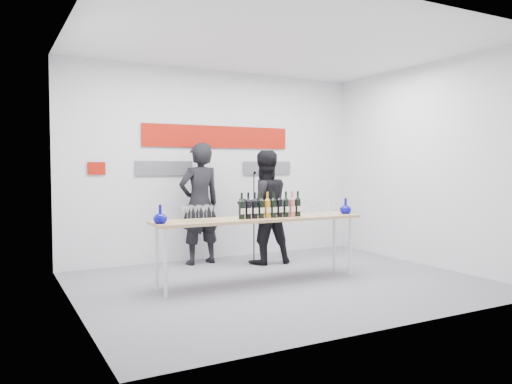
% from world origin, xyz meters
% --- Properties ---
extents(ground, '(5.00, 5.00, 0.00)m').
position_xyz_m(ground, '(0.00, 0.00, 0.00)').
color(ground, slate).
rests_on(ground, ground).
extents(back_wall, '(5.00, 0.04, 3.00)m').
position_xyz_m(back_wall, '(0.00, 2.00, 1.50)').
color(back_wall, silver).
rests_on(back_wall, ground).
extents(signage, '(3.38, 0.02, 0.79)m').
position_xyz_m(signage, '(-0.06, 1.97, 1.81)').
color(signage, '#A11206').
rests_on(signage, back_wall).
extents(tasting_table, '(2.77, 0.62, 0.83)m').
position_xyz_m(tasting_table, '(-0.23, 0.16, 0.76)').
color(tasting_table, tan).
rests_on(tasting_table, ground).
extents(wine_bottles, '(0.89, 0.10, 0.33)m').
position_xyz_m(wine_bottles, '(-0.11, 0.11, 0.99)').
color(wine_bottles, black).
rests_on(wine_bottles, tasting_table).
extents(decanter_left, '(0.16, 0.16, 0.21)m').
position_xyz_m(decanter_left, '(-1.54, 0.14, 0.93)').
color(decanter_left, '#090899').
rests_on(decanter_left, tasting_table).
extents(decanter_right, '(0.16, 0.16, 0.21)m').
position_xyz_m(decanter_right, '(1.07, 0.08, 0.93)').
color(decanter_right, '#090899').
rests_on(decanter_right, tasting_table).
extents(glasses_left, '(0.37, 0.23, 0.18)m').
position_xyz_m(glasses_left, '(-1.07, 0.18, 0.92)').
color(glasses_left, silver).
rests_on(glasses_left, tasting_table).
extents(glasses_right, '(0.47, 0.23, 0.18)m').
position_xyz_m(glasses_right, '(0.69, 0.14, 0.92)').
color(glasses_right, silver).
rests_on(glasses_right, tasting_table).
extents(presenter_left, '(0.72, 0.52, 1.83)m').
position_xyz_m(presenter_left, '(-0.46, 1.64, 0.92)').
color(presenter_left, black).
rests_on(presenter_left, ground).
extents(presenter_right, '(0.91, 0.75, 1.72)m').
position_xyz_m(presenter_right, '(0.41, 1.21, 0.86)').
color(presenter_right, black).
rests_on(presenter_right, ground).
extents(mic_stand, '(0.16, 0.16, 1.40)m').
position_xyz_m(mic_stand, '(0.31, 1.34, 0.43)').
color(mic_stand, black).
rests_on(mic_stand, ground).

